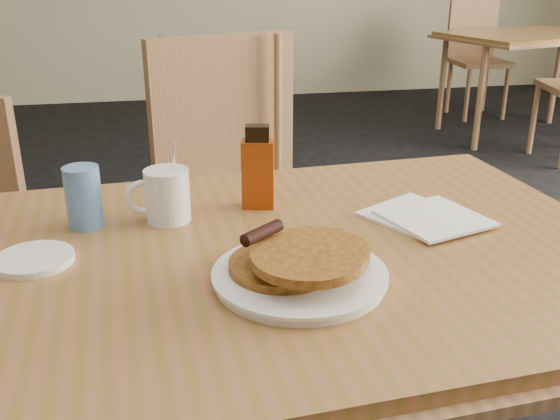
{
  "coord_description": "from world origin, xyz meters",
  "views": [
    {
      "loc": [
        -0.19,
        -0.99,
        1.23
      ],
      "look_at": [
        0.01,
        0.03,
        0.81
      ],
      "focal_mm": 40.0,
      "sensor_mm": 36.0,
      "label": 1
    }
  ],
  "objects_px": {
    "neighbor_table": "(528,39)",
    "syrup_bottle": "(258,170)",
    "main_table": "(271,269)",
    "chair_neighbor_far": "(476,48)",
    "pancake_plate": "(300,268)",
    "chair_main_far": "(230,182)",
    "coffee_mug": "(166,195)",
    "blue_tumbler": "(84,197)"
  },
  "relations": [
    {
      "from": "main_table",
      "to": "pancake_plate",
      "type": "relative_size",
      "value": 4.97
    },
    {
      "from": "main_table",
      "to": "chair_main_far",
      "type": "height_order",
      "value": "chair_main_far"
    },
    {
      "from": "main_table",
      "to": "pancake_plate",
      "type": "xyz_separation_m",
      "value": [
        0.02,
        -0.13,
        0.06
      ]
    },
    {
      "from": "pancake_plate",
      "to": "chair_neighbor_far",
      "type": "bearing_deg",
      "value": 58.77
    },
    {
      "from": "chair_neighbor_far",
      "to": "blue_tumbler",
      "type": "xyz_separation_m",
      "value": [
        -2.79,
        -3.72,
        0.26
      ]
    },
    {
      "from": "chair_main_far",
      "to": "coffee_mug",
      "type": "xyz_separation_m",
      "value": [
        -0.19,
        -0.58,
        0.19
      ]
    },
    {
      "from": "neighbor_table",
      "to": "chair_main_far",
      "type": "height_order",
      "value": "chair_main_far"
    },
    {
      "from": "coffee_mug",
      "to": "syrup_bottle",
      "type": "height_order",
      "value": "syrup_bottle"
    },
    {
      "from": "neighbor_table",
      "to": "syrup_bottle",
      "type": "distance_m",
      "value": 3.83
    },
    {
      "from": "chair_neighbor_far",
      "to": "blue_tumbler",
      "type": "bearing_deg",
      "value": -123.72
    },
    {
      "from": "neighbor_table",
      "to": "coffee_mug",
      "type": "xyz_separation_m",
      "value": [
        -2.63,
        -2.98,
        0.1
      ]
    },
    {
      "from": "chair_main_far",
      "to": "blue_tumbler",
      "type": "relative_size",
      "value": 8.65
    },
    {
      "from": "syrup_bottle",
      "to": "blue_tumbler",
      "type": "relative_size",
      "value": 1.45
    },
    {
      "from": "pancake_plate",
      "to": "blue_tumbler",
      "type": "distance_m",
      "value": 0.46
    },
    {
      "from": "neighbor_table",
      "to": "syrup_bottle",
      "type": "height_order",
      "value": "syrup_bottle"
    },
    {
      "from": "neighbor_table",
      "to": "pancake_plate",
      "type": "relative_size",
      "value": 4.76
    },
    {
      "from": "chair_main_far",
      "to": "main_table",
      "type": "bearing_deg",
      "value": -110.6
    },
    {
      "from": "neighbor_table",
      "to": "coffee_mug",
      "type": "height_order",
      "value": "coffee_mug"
    },
    {
      "from": "chair_main_far",
      "to": "syrup_bottle",
      "type": "relative_size",
      "value": 5.96
    },
    {
      "from": "chair_neighbor_far",
      "to": "main_table",
      "type": "bearing_deg",
      "value": -119.16
    },
    {
      "from": "chair_neighbor_far",
      "to": "blue_tumbler",
      "type": "relative_size",
      "value": 7.75
    },
    {
      "from": "main_table",
      "to": "coffee_mug",
      "type": "relative_size",
      "value": 8.54
    },
    {
      "from": "neighbor_table",
      "to": "chair_main_far",
      "type": "relative_size",
      "value": 1.3
    },
    {
      "from": "pancake_plate",
      "to": "coffee_mug",
      "type": "xyz_separation_m",
      "value": [
        -0.2,
        0.3,
        0.03
      ]
    },
    {
      "from": "syrup_bottle",
      "to": "pancake_plate",
      "type": "bearing_deg",
      "value": -75.73
    },
    {
      "from": "main_table",
      "to": "chair_neighbor_far",
      "type": "height_order",
      "value": "chair_neighbor_far"
    },
    {
      "from": "syrup_bottle",
      "to": "blue_tumbler",
      "type": "bearing_deg",
      "value": -161.56
    },
    {
      "from": "blue_tumbler",
      "to": "syrup_bottle",
      "type": "bearing_deg",
      "value": 6.04
    },
    {
      "from": "chair_main_far",
      "to": "pancake_plate",
      "type": "distance_m",
      "value": 0.9
    },
    {
      "from": "coffee_mug",
      "to": "pancake_plate",
      "type": "bearing_deg",
      "value": -50.04
    },
    {
      "from": "chair_main_far",
      "to": "pancake_plate",
      "type": "relative_size",
      "value": 3.67
    },
    {
      "from": "coffee_mug",
      "to": "syrup_bottle",
      "type": "xyz_separation_m",
      "value": [
        0.19,
        0.04,
        0.03
      ]
    },
    {
      "from": "chair_main_far",
      "to": "blue_tumbler",
      "type": "bearing_deg",
      "value": -139.93
    },
    {
      "from": "coffee_mug",
      "to": "blue_tumbler",
      "type": "distance_m",
      "value": 0.15
    },
    {
      "from": "pancake_plate",
      "to": "blue_tumbler",
      "type": "relative_size",
      "value": 2.35
    },
    {
      "from": "pancake_plate",
      "to": "blue_tumbler",
      "type": "height_order",
      "value": "blue_tumbler"
    },
    {
      "from": "main_table",
      "to": "chair_main_far",
      "type": "relative_size",
      "value": 1.35
    },
    {
      "from": "blue_tumbler",
      "to": "chair_main_far",
      "type": "bearing_deg",
      "value": 59.28
    },
    {
      "from": "chair_neighbor_far",
      "to": "syrup_bottle",
      "type": "height_order",
      "value": "same"
    },
    {
      "from": "neighbor_table",
      "to": "syrup_bottle",
      "type": "xyz_separation_m",
      "value": [
        -2.44,
        -2.94,
        0.12
      ]
    },
    {
      "from": "neighbor_table",
      "to": "pancake_plate",
      "type": "distance_m",
      "value": 4.08
    },
    {
      "from": "chair_neighbor_far",
      "to": "blue_tumbler",
      "type": "distance_m",
      "value": 4.65
    }
  ]
}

